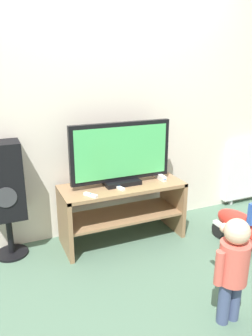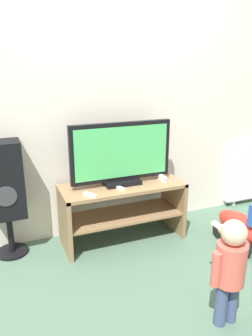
% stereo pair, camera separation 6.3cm
% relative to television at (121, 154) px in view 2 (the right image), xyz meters
% --- Properties ---
extents(ground_plane, '(16.00, 16.00, 0.00)m').
position_rel_television_xyz_m(ground_plane, '(0.00, -0.24, -0.82)').
color(ground_plane, '#4C6B56').
extents(wall_back, '(10.00, 0.06, 2.60)m').
position_rel_television_xyz_m(wall_back, '(0.00, 0.28, 0.48)').
color(wall_back, silver).
rests_on(wall_back, ground_plane).
extents(tv_stand, '(1.11, 0.44, 0.54)m').
position_rel_television_xyz_m(tv_stand, '(0.00, -0.02, -0.46)').
color(tv_stand, '#93704C').
rests_on(tv_stand, ground_plane).
extents(television, '(0.92, 0.20, 0.56)m').
position_rel_television_xyz_m(television, '(0.00, 0.00, 0.00)').
color(television, black).
rests_on(television, tv_stand).
extents(game_console, '(0.04, 0.17, 0.05)m').
position_rel_television_xyz_m(game_console, '(0.38, -0.03, -0.25)').
color(game_console, white).
rests_on(game_console, tv_stand).
extents(remote_primary, '(0.10, 0.13, 0.03)m').
position_rel_television_xyz_m(remote_primary, '(-0.34, -0.17, -0.26)').
color(remote_primary, white).
rests_on(remote_primary, tv_stand).
extents(remote_secondary, '(0.07, 0.13, 0.03)m').
position_rel_television_xyz_m(remote_secondary, '(-0.07, -0.11, -0.26)').
color(remote_secondary, white).
rests_on(remote_secondary, tv_stand).
extents(child, '(0.27, 0.42, 0.71)m').
position_rel_television_xyz_m(child, '(0.22, -1.23, -0.40)').
color(child, '#3F4C72').
rests_on(child, ground_plane).
extents(speaker_tower, '(0.30, 0.27, 0.99)m').
position_rel_television_xyz_m(speaker_tower, '(-0.98, 0.11, -0.17)').
color(speaker_tower, black).
rests_on(speaker_tower, ground_plane).
extents(ride_on_toy, '(0.28, 0.61, 0.47)m').
position_rel_television_xyz_m(ride_on_toy, '(0.97, -0.53, -0.64)').
color(ride_on_toy, red).
rests_on(ride_on_toy, ground_plane).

